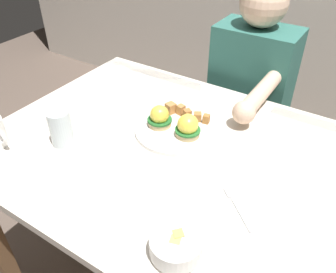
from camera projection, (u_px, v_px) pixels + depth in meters
The scene contains 6 objects.
dining_table at pixel (172, 173), 1.17m from camera, with size 1.20×0.90×0.74m.
eggs_benedict_plate at pixel (175, 126), 1.17m from camera, with size 0.27×0.27×0.09m.
fruit_bowl at pixel (176, 246), 0.78m from camera, with size 0.12×0.12×0.06m.
fork at pixel (237, 206), 0.91m from camera, with size 0.13×0.12×0.00m.
water_glass_near at pixel (61, 130), 1.10m from camera, with size 0.07×0.07×0.12m.
diner_person at pixel (248, 95), 1.56m from camera, with size 0.34×0.54×1.14m.
Camera 1 is at (0.46, -0.74, 1.43)m, focal length 37.26 mm.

